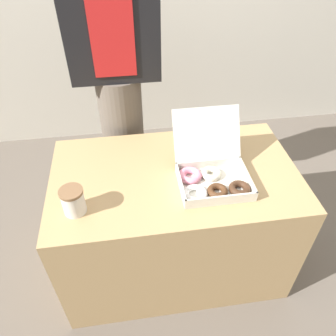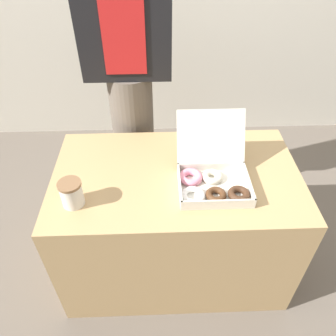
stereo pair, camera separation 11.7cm
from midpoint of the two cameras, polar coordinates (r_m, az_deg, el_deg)
ground_plane at (r=2.07m, az=-0.72°, el=-15.47°), size 14.00×14.00×0.00m
table at (r=1.79m, az=-0.81°, el=-9.30°), size 1.17×0.68×0.70m
donut_box at (r=1.47m, az=5.09°, el=-1.32°), size 0.33×0.38×0.26m
coffee_cup at (r=1.40m, az=-18.51°, el=-5.55°), size 0.10×0.10×0.12m
person_customer at (r=1.82m, az=-10.69°, el=14.70°), size 0.45×0.25×1.77m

